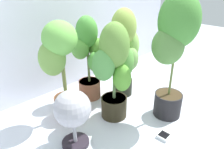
% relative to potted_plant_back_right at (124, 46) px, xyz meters
% --- Properties ---
extents(ground_plane, '(8.00, 8.00, 0.00)m').
position_rel_potted_plant_back_right_xyz_m(ground_plane, '(-0.28, -0.34, -0.47)').
color(ground_plane, silver).
rests_on(ground_plane, ground).
extents(potted_plant_back_right, '(0.39, 0.32, 0.79)m').
position_rel_potted_plant_back_right_xyz_m(potted_plant_back_right, '(0.00, 0.00, 0.00)').
color(potted_plant_back_right, black).
rests_on(potted_plant_back_right, ground).
extents(potted_plant_back_left, '(0.34, 0.32, 0.76)m').
position_rel_potted_plant_back_right_xyz_m(potted_plant_back_left, '(-0.58, 0.07, -0.01)').
color(potted_plant_back_left, brown).
rests_on(potted_plant_back_left, ground).
extents(potted_plant_back_center, '(0.33, 0.25, 0.74)m').
position_rel_potted_plant_back_right_xyz_m(potted_plant_back_center, '(-0.25, 0.17, -0.07)').
color(potted_plant_back_center, '#95573D').
rests_on(potted_plant_back_center, ground).
extents(potted_plant_center, '(0.35, 0.29, 0.75)m').
position_rel_potted_plant_back_right_xyz_m(potted_plant_center, '(-0.30, -0.19, -0.05)').
color(potted_plant_center, '#2E2817').
rests_on(potted_plant_center, ground).
extents(potted_plant_front_right, '(0.37, 0.34, 0.93)m').
position_rel_potted_plant_back_right_xyz_m(potted_plant_front_right, '(0.00, -0.47, 0.12)').
color(potted_plant_front_right, black).
rests_on(potted_plant_front_right, ground).
extents(hygrometer_box, '(0.08, 0.08, 0.03)m').
position_rel_potted_plant_back_right_xyz_m(hygrometer_box, '(-0.24, -0.60, -0.46)').
color(hygrometer_box, white).
rests_on(hygrometer_box, ground).
extents(floor_fan, '(0.30, 0.30, 0.40)m').
position_rel_potted_plant_back_right_xyz_m(floor_fan, '(-0.71, -0.22, -0.20)').
color(floor_fan, '#261F29').
rests_on(floor_fan, ground).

